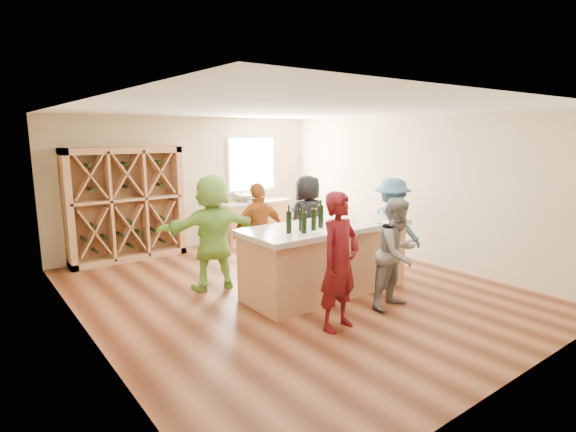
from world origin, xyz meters
TOP-DOWN VIEW (x-y plane):
  - floor at (0.00, 0.00)m, footprint 6.00×7.00m
  - ceiling at (0.00, 0.00)m, footprint 6.00×7.00m
  - wall_back at (0.00, 3.55)m, footprint 6.00×0.10m
  - wall_front at (0.00, -3.55)m, footprint 6.00×0.10m
  - wall_left at (-3.05, 0.00)m, footprint 0.10×7.00m
  - wall_right at (3.05, 0.00)m, footprint 0.10×7.00m
  - window_frame at (1.50, 3.47)m, footprint 1.30×0.06m
  - window_pane at (1.50, 3.44)m, footprint 1.18×0.01m
  - wine_rack at (-1.50, 3.27)m, footprint 2.20×0.45m
  - back_counter_base at (1.40, 3.20)m, footprint 1.60×0.58m
  - back_counter_top at (1.40, 3.20)m, footprint 1.70×0.62m
  - sink at (1.20, 3.20)m, footprint 0.54×0.54m
  - faucet at (1.20, 3.38)m, footprint 0.02×0.02m
  - tasting_counter_base at (0.36, -0.42)m, footprint 2.60×1.00m
  - tasting_counter_top at (0.36, -0.42)m, footprint 2.72×1.12m
  - wine_bottle_a at (-0.45, -0.55)m, footprint 0.09×0.09m
  - wine_bottle_b at (-0.28, -0.68)m, footprint 0.09×0.09m
  - wine_bottle_c at (-0.21, -0.53)m, footprint 0.08×0.08m
  - wine_bottle_d at (-0.04, -0.60)m, footprint 0.10×0.10m
  - wine_bottle_e at (0.16, -0.52)m, footprint 0.08×0.08m
  - wine_glass_a at (0.06, -0.92)m, footprint 0.08×0.08m
  - wine_glass_b at (0.55, -0.86)m, footprint 0.08×0.08m
  - wine_glass_c at (1.06, -0.89)m, footprint 0.09×0.09m
  - wine_glass_d at (0.78, -0.59)m, footprint 0.09×0.09m
  - wine_glass_e at (1.28, -0.70)m, footprint 0.08×0.08m
  - tasting_menu_a at (-0.00, -0.82)m, footprint 0.33×0.39m
  - tasting_menu_b at (0.57, -0.77)m, footprint 0.25×0.32m
  - tasting_menu_c at (1.26, -0.85)m, footprint 0.25×0.32m
  - person_near_left at (-0.39, -1.52)m, footprint 0.71×0.56m
  - person_near_right at (0.75, -1.50)m, footprint 0.81×0.50m
  - person_server at (2.00, -0.34)m, footprint 0.62×1.14m
  - person_far_mid at (-0.12, 0.71)m, footprint 1.00×0.56m
  - person_far_right at (1.05, 0.85)m, footprint 0.85×0.57m
  - person_far_left at (-0.95, 0.80)m, footprint 1.79×0.92m

SIDE VIEW (x-z plane):
  - floor at x=0.00m, z-range -0.10..0.00m
  - back_counter_base at x=1.40m, z-range 0.00..0.86m
  - tasting_counter_base at x=0.36m, z-range 0.00..1.00m
  - person_near_right at x=0.75m, z-range 0.00..1.58m
  - person_far_mid at x=-0.12m, z-range 0.00..1.65m
  - person_server at x=2.00m, z-range 0.00..1.69m
  - person_far_right at x=1.05m, z-range 0.00..1.70m
  - person_near_left at x=-0.39m, z-range 0.00..1.76m
  - back_counter_top at x=1.40m, z-range 0.86..0.92m
  - person_far_left at x=-0.95m, z-range 0.00..1.84m
  - sink at x=1.20m, z-range 0.92..1.11m
  - tasting_counter_top at x=0.36m, z-range 1.00..1.08m
  - faucet at x=1.20m, z-range 0.92..1.22m
  - tasting_menu_a at x=0.00m, z-range 1.08..1.08m
  - tasting_menu_b at x=0.57m, z-range 1.08..1.08m
  - tasting_menu_c at x=1.26m, z-range 1.08..1.08m
  - wine_rack at x=-1.50m, z-range 0.00..2.20m
  - wine_glass_e at x=1.28m, z-range 1.08..1.24m
  - wine_glass_d at x=0.78m, z-range 1.08..1.26m
  - wine_glass_a at x=0.06m, z-range 1.08..1.27m
  - wine_glass_b at x=0.55m, z-range 1.08..1.28m
  - wine_glass_c at x=1.06m, z-range 1.08..1.28m
  - wine_bottle_b at x=-0.28m, z-range 1.08..1.38m
  - wine_bottle_c at x=-0.21m, z-range 1.08..1.39m
  - wine_bottle_d at x=-0.04m, z-range 1.08..1.39m
  - wine_bottle_a at x=-0.45m, z-range 1.08..1.39m
  - wine_bottle_e at x=0.16m, z-range 1.08..1.42m
  - wall_back at x=0.00m, z-range 0.00..2.80m
  - wall_front at x=0.00m, z-range 0.00..2.80m
  - wall_left at x=-3.05m, z-range 0.00..2.80m
  - wall_right at x=3.05m, z-range 0.00..2.80m
  - window_frame at x=1.50m, z-range 1.10..2.40m
  - window_pane at x=1.50m, z-range 1.16..2.34m
  - ceiling at x=0.00m, z-range 2.80..2.90m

